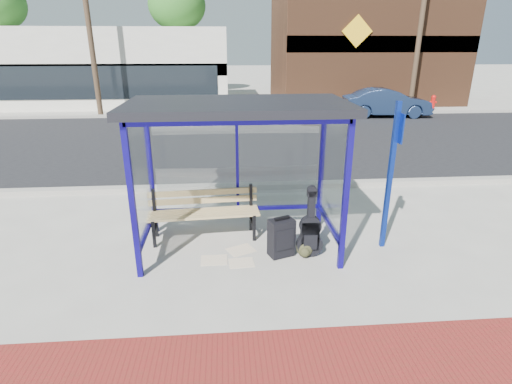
{
  "coord_description": "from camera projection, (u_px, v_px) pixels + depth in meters",
  "views": [
    {
      "loc": [
        -0.2,
        -5.96,
        3.22
      ],
      "look_at": [
        0.29,
        0.2,
        0.92
      ],
      "focal_mm": 28.0,
      "sensor_mm": 36.0,
      "label": 1
    }
  ],
  "objects": [
    {
      "name": "ground",
      "position": [
        240.0,
        248.0,
        6.71
      ],
      "size": [
        120.0,
        120.0,
        0.0
      ],
      "primitive_type": "plane",
      "color": "#B2ADA0",
      "rests_on": "ground"
    },
    {
      "name": "brick_paver_strip",
      "position": [
        250.0,
        363.0,
        4.28
      ],
      "size": [
        60.0,
        1.0,
        0.01
      ],
      "primitive_type": "cube",
      "color": "maroon",
      "rests_on": "ground"
    },
    {
      "name": "curb_near",
      "position": [
        235.0,
        187.0,
        9.39
      ],
      "size": [
        60.0,
        0.25,
        0.12
      ],
      "primitive_type": "cube",
      "color": "gray",
      "rests_on": "ground"
    },
    {
      "name": "street_asphalt",
      "position": [
        231.0,
        140.0,
        14.18
      ],
      "size": [
        60.0,
        10.0,
        0.0
      ],
      "primitive_type": "cube",
      "color": "black",
      "rests_on": "ground"
    },
    {
      "name": "curb_far",
      "position": [
        229.0,
        115.0,
        18.92
      ],
      "size": [
        60.0,
        0.25,
        0.12
      ],
      "primitive_type": "cube",
      "color": "gray",
      "rests_on": "ground"
    },
    {
      "name": "far_sidewalk",
      "position": [
        228.0,
        110.0,
        20.72
      ],
      "size": [
        60.0,
        4.0,
        0.01
      ],
      "primitive_type": "cube",
      "color": "#B2ADA0",
      "rests_on": "ground"
    },
    {
      "name": "bus_shelter",
      "position": [
        238.0,
        124.0,
        6.05
      ],
      "size": [
        3.3,
        1.8,
        2.42
      ],
      "color": "navy",
      "rests_on": "ground"
    },
    {
      "name": "storefront_white",
      "position": [
        64.0,
        67.0,
        22.15
      ],
      "size": [
        18.0,
        6.04,
        4.0
      ],
      "color": "silver",
      "rests_on": "ground"
    },
    {
      "name": "storefront_brown",
      "position": [
        362.0,
        44.0,
        23.46
      ],
      "size": [
        10.0,
        7.08,
        6.4
      ],
      "color": "#59331E",
      "rests_on": "ground"
    },
    {
      "name": "tree_mid",
      "position": [
        177.0,
        6.0,
        25.14
      ],
      "size": [
        3.6,
        3.6,
        7.03
      ],
      "color": "#4C3826",
      "rests_on": "ground"
    },
    {
      "name": "tree_right",
      "position": [
        415.0,
        8.0,
        26.28
      ],
      "size": [
        3.6,
        3.6,
        7.03
      ],
      "color": "#4C3826",
      "rests_on": "ground"
    },
    {
      "name": "utility_pole_west",
      "position": [
        88.0,
        22.0,
        17.35
      ],
      "size": [
        1.6,
        0.24,
        8.0
      ],
      "color": "#4C3826",
      "rests_on": "ground"
    },
    {
      "name": "utility_pole_east",
      "position": [
        421.0,
        23.0,
        18.45
      ],
      "size": [
        1.6,
        0.24,
        8.0
      ],
      "color": "#4C3826",
      "rests_on": "ground"
    },
    {
      "name": "bench",
      "position": [
        204.0,
        210.0,
        6.92
      ],
      "size": [
        1.93,
        0.59,
        0.9
      ],
      "rotation": [
        0.0,
        0.0,
        0.07
      ],
      "color": "black",
      "rests_on": "ground"
    },
    {
      "name": "guitar_bag",
      "position": [
        310.0,
        233.0,
        6.31
      ],
      "size": [
        0.41,
        0.12,
        1.13
      ],
      "rotation": [
        0.0,
        0.0,
        0.01
      ],
      "color": "black",
      "rests_on": "ground"
    },
    {
      "name": "suitcase",
      "position": [
        281.0,
        238.0,
        6.36
      ],
      "size": [
        0.45,
        0.37,
        0.68
      ],
      "rotation": [
        0.0,
        0.0,
        0.35
      ],
      "color": "black",
      "rests_on": "ground"
    },
    {
      "name": "backpack",
      "position": [
        305.0,
        248.0,
        6.38
      ],
      "size": [
        0.29,
        0.27,
        0.32
      ],
      "rotation": [
        0.0,
        0.0,
        -0.16
      ],
      "color": "#2D2D19",
      "rests_on": "ground"
    },
    {
      "name": "sign_post",
      "position": [
        391.0,
        169.0,
        6.3
      ],
      "size": [
        0.1,
        0.3,
        2.42
      ],
      "rotation": [
        0.0,
        0.0,
        0.05
      ],
      "color": "navy",
      "rests_on": "ground"
    },
    {
      "name": "newspaper_a",
      "position": [
        214.0,
        260.0,
        6.31
      ],
      "size": [
        0.42,
        0.33,
        0.01
      ],
      "primitive_type": "cube",
      "rotation": [
        0.0,
        0.0,
        0.01
      ],
      "color": "white",
      "rests_on": "ground"
    },
    {
      "name": "newspaper_b",
      "position": [
        241.0,
        263.0,
        6.24
      ],
      "size": [
        0.41,
        0.34,
        0.01
      ],
      "primitive_type": "cube",
      "rotation": [
        0.0,
        0.0,
        0.07
      ],
      "color": "white",
      "rests_on": "ground"
    },
    {
      "name": "newspaper_c",
      "position": [
        241.0,
        250.0,
        6.62
      ],
      "size": [
        0.52,
        0.48,
        0.01
      ],
      "primitive_type": "cube",
      "rotation": [
        0.0,
        0.0,
        0.44
      ],
      "color": "white",
      "rests_on": "ground"
    },
    {
      "name": "parked_car",
      "position": [
        386.0,
        103.0,
        18.55
      ],
      "size": [
        4.0,
        1.6,
        1.29
      ],
      "primitive_type": "imported",
      "rotation": [
        0.0,
        0.0,
        1.51
      ],
      "color": "#1A2949",
      "rests_on": "ground"
    },
    {
      "name": "fire_hydrant",
      "position": [
        433.0,
        102.0,
        20.37
      ],
      "size": [
        0.35,
        0.23,
        0.78
      ],
      "rotation": [
        0.0,
        0.0,
        -0.25
      ],
      "color": "red",
      "rests_on": "ground"
    }
  ]
}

